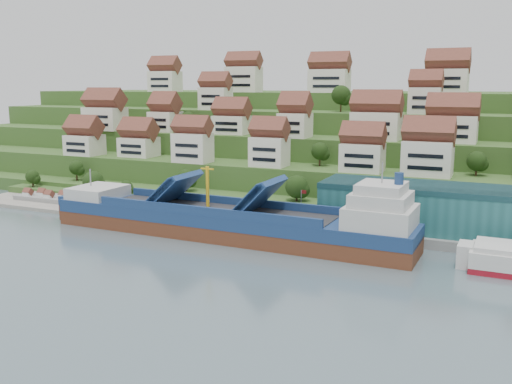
% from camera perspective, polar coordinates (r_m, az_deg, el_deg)
% --- Properties ---
extents(ground, '(300.00, 300.00, 0.00)m').
position_cam_1_polar(ground, '(131.13, -4.45, -4.32)').
color(ground, slate).
rests_on(ground, ground).
extents(quay, '(180.00, 14.00, 2.20)m').
position_cam_1_polar(quay, '(136.51, 6.00, -3.26)').
color(quay, gray).
rests_on(quay, ground).
extents(pebble_beach, '(45.00, 20.00, 1.00)m').
position_cam_1_polar(pebble_beach, '(174.39, -19.47, -0.96)').
color(pebble_beach, gray).
rests_on(pebble_beach, ground).
extents(hillside, '(260.00, 128.00, 31.00)m').
position_cam_1_polar(hillside, '(224.27, 8.31, 4.65)').
color(hillside, '#2D4C1E').
rests_on(hillside, ground).
extents(hillside_village, '(154.39, 64.15, 29.47)m').
position_cam_1_polar(hillside_village, '(179.71, 6.23, 7.44)').
color(hillside_village, white).
rests_on(hillside_village, ground).
extents(hillside_trees, '(142.34, 62.19, 30.89)m').
position_cam_1_polar(hillside_trees, '(171.75, 0.11, 4.89)').
color(hillside_trees, '#203B13').
rests_on(hillside_trees, ground).
extents(warehouse, '(60.00, 15.00, 10.00)m').
position_cam_1_polar(warehouse, '(131.07, 19.74, -1.69)').
color(warehouse, '#266768').
rests_on(warehouse, quay).
extents(flagpole, '(1.28, 0.16, 8.00)m').
position_cam_1_polar(flagpole, '(131.20, 4.58, -1.22)').
color(flagpole, gray).
rests_on(flagpole, quay).
extents(beach_huts, '(14.40, 3.70, 2.20)m').
position_cam_1_polar(beach_huts, '(174.59, -20.26, -0.46)').
color(beach_huts, white).
rests_on(beach_huts, pebble_beach).
extents(cargo_ship, '(85.50, 14.99, 19.00)m').
position_cam_1_polar(cargo_ship, '(127.35, -2.18, -3.10)').
color(cargo_ship, brown).
rests_on(cargo_ship, ground).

